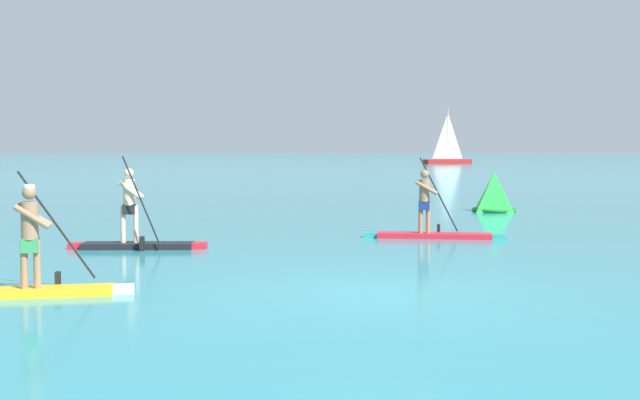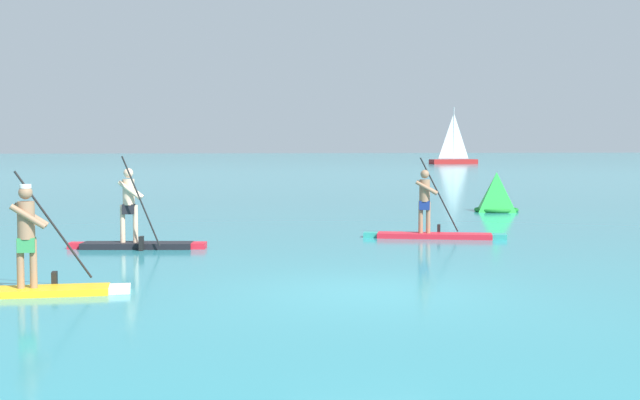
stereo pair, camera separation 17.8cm
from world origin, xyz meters
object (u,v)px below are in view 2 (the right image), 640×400
(sailboat_right_horizon, at_px, (453,157))
(paddleboarder_near_left, at_px, (25,272))
(paddleboarder_far_right, at_px, (432,225))
(paddleboarder_mid_center, at_px, (136,232))
(race_marker_buoy, at_px, (496,194))

(sailboat_right_horizon, bearing_deg, paddleboarder_near_left, 61.26)
(paddleboarder_far_right, bearing_deg, paddleboarder_mid_center, -154.70)
(paddleboarder_near_left, xyz_separation_m, race_marker_buoy, (13.22, 14.52, 0.26))
(paddleboarder_mid_center, relative_size, paddleboarder_far_right, 0.89)
(paddleboarder_far_right, bearing_deg, race_marker_buoy, 76.79)
(race_marker_buoy, height_order, sailboat_right_horizon, sailboat_right_horizon)
(race_marker_buoy, relative_size, sailboat_right_horizon, 0.25)
(paddleboarder_near_left, xyz_separation_m, paddleboarder_mid_center, (1.43, 5.79, 0.01))
(paddleboarder_far_right, bearing_deg, paddleboarder_near_left, -123.95)
(paddleboarder_near_left, height_order, paddleboarder_mid_center, paddleboarder_mid_center)
(paddleboarder_near_left, distance_m, race_marker_buoy, 19.64)
(paddleboarder_near_left, xyz_separation_m, sailboat_right_horizon, (35.58, 85.73, 0.51))
(paddleboarder_mid_center, height_order, paddleboarder_far_right, paddleboarder_mid_center)
(paddleboarder_mid_center, relative_size, sailboat_right_horizon, 0.45)
(paddleboarder_near_left, distance_m, paddleboarder_mid_center, 5.96)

